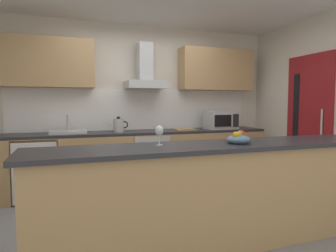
% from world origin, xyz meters
% --- Properties ---
extents(ground, '(5.64, 4.41, 0.02)m').
position_xyz_m(ground, '(0.00, 0.00, -0.01)').
color(ground, gray).
extents(wall_back, '(5.64, 0.12, 2.60)m').
position_xyz_m(wall_back, '(0.00, 1.76, 1.30)').
color(wall_back, silver).
rests_on(wall_back, ground).
extents(wall_right, '(0.12, 4.41, 2.60)m').
position_xyz_m(wall_right, '(2.38, 0.00, 1.30)').
color(wall_right, silver).
rests_on(wall_right, ground).
extents(backsplash_tile, '(3.94, 0.02, 0.66)m').
position_xyz_m(backsplash_tile, '(0.00, 1.69, 1.23)').
color(backsplash_tile, white).
extents(counter_back, '(4.08, 0.60, 0.90)m').
position_xyz_m(counter_back, '(0.00, 1.38, 0.45)').
color(counter_back, tan).
rests_on(counter_back, ground).
extents(counter_island, '(3.43, 0.64, 0.96)m').
position_xyz_m(counter_island, '(0.20, -0.68, 0.48)').
color(counter_island, tan).
rests_on(counter_island, ground).
extents(upper_cabinets, '(4.03, 0.32, 0.70)m').
position_xyz_m(upper_cabinets, '(-0.00, 1.53, 1.91)').
color(upper_cabinets, tan).
extents(side_door, '(0.08, 0.85, 2.05)m').
position_xyz_m(side_door, '(2.30, 0.39, 1.03)').
color(side_door, maroon).
rests_on(side_door, ground).
extents(oven, '(0.60, 0.62, 0.80)m').
position_xyz_m(oven, '(0.08, 1.36, 0.46)').
color(oven, slate).
rests_on(oven, ground).
extents(refrigerator, '(0.58, 0.60, 0.85)m').
position_xyz_m(refrigerator, '(-1.53, 1.36, 0.43)').
color(refrigerator, white).
rests_on(refrigerator, ground).
extents(microwave, '(0.50, 0.38, 0.30)m').
position_xyz_m(microwave, '(1.35, 1.33, 1.05)').
color(microwave, '#B7BABC').
rests_on(microwave, counter_back).
extents(sink, '(0.50, 0.40, 0.26)m').
position_xyz_m(sink, '(-1.10, 1.37, 0.93)').
color(sink, silver).
rests_on(sink, counter_back).
extents(kettle, '(0.29, 0.15, 0.24)m').
position_xyz_m(kettle, '(-0.38, 1.32, 1.01)').
color(kettle, '#B7BABC').
rests_on(kettle, counter_back).
extents(range_hood, '(0.62, 0.45, 0.72)m').
position_xyz_m(range_hood, '(0.08, 1.49, 1.79)').
color(range_hood, '#B7BABC').
extents(wine_glass, '(0.08, 0.08, 0.18)m').
position_xyz_m(wine_glass, '(-0.36, -0.60, 1.08)').
color(wine_glass, silver).
rests_on(wine_glass, counter_island).
extents(fruit_bowl, '(0.22, 0.22, 0.13)m').
position_xyz_m(fruit_bowl, '(0.37, -0.72, 1.00)').
color(fruit_bowl, slate).
rests_on(fruit_bowl, counter_island).
extents(chopping_board, '(0.34, 0.22, 0.02)m').
position_xyz_m(chopping_board, '(0.69, 1.33, 0.91)').
color(chopping_board, tan).
rests_on(chopping_board, counter_back).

